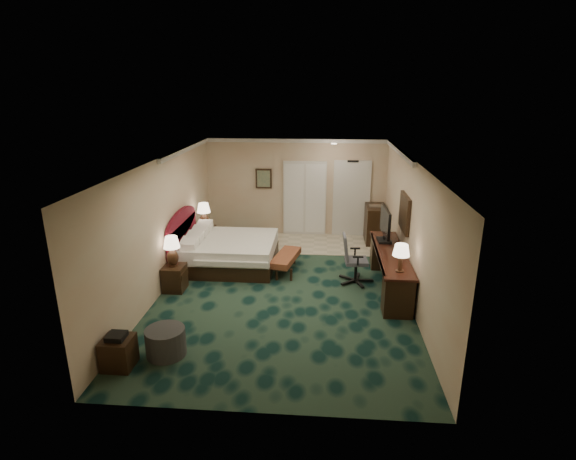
# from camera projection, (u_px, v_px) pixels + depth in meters

# --- Properties ---
(floor) EXTENTS (5.00, 7.50, 0.00)m
(floor) POSITION_uv_depth(u_px,v_px,m) (284.00, 289.00, 9.40)
(floor) COLOR black
(floor) RESTS_ON ground
(ceiling) EXTENTS (5.00, 7.50, 0.00)m
(ceiling) POSITION_uv_depth(u_px,v_px,m) (284.00, 161.00, 8.57)
(ceiling) COLOR white
(ceiling) RESTS_ON wall_back
(wall_back) EXTENTS (5.00, 0.00, 2.70)m
(wall_back) POSITION_uv_depth(u_px,v_px,m) (296.00, 188.00, 12.54)
(wall_back) COLOR tan
(wall_back) RESTS_ON ground
(wall_front) EXTENTS (5.00, 0.00, 2.70)m
(wall_front) POSITION_uv_depth(u_px,v_px,m) (257.00, 321.00, 5.42)
(wall_front) COLOR tan
(wall_front) RESTS_ON ground
(wall_left) EXTENTS (0.00, 7.50, 2.70)m
(wall_left) POSITION_uv_depth(u_px,v_px,m) (163.00, 225.00, 9.17)
(wall_left) COLOR tan
(wall_left) RESTS_ON ground
(wall_right) EXTENTS (0.00, 7.50, 2.70)m
(wall_right) POSITION_uv_depth(u_px,v_px,m) (411.00, 231.00, 8.79)
(wall_right) COLOR tan
(wall_right) RESTS_ON ground
(crown_molding) EXTENTS (5.00, 7.50, 0.10)m
(crown_molding) POSITION_uv_depth(u_px,v_px,m) (284.00, 163.00, 8.59)
(crown_molding) COLOR silver
(crown_molding) RESTS_ON wall_back
(tile_patch) EXTENTS (3.20, 1.70, 0.01)m
(tile_patch) POSITION_uv_depth(u_px,v_px,m) (327.00, 244.00, 12.08)
(tile_patch) COLOR #BBB194
(tile_patch) RESTS_ON ground
(headboard) EXTENTS (0.12, 2.00, 1.40)m
(headboard) POSITION_uv_depth(u_px,v_px,m) (182.00, 239.00, 10.32)
(headboard) COLOR #4E0B17
(headboard) RESTS_ON ground
(entry_door) EXTENTS (1.02, 0.06, 2.18)m
(entry_door) POSITION_uv_depth(u_px,v_px,m) (351.00, 199.00, 12.49)
(entry_door) COLOR silver
(entry_door) RESTS_ON ground
(closet_doors) EXTENTS (1.20, 0.06, 2.10)m
(closet_doors) POSITION_uv_depth(u_px,v_px,m) (305.00, 199.00, 12.58)
(closet_doors) COLOR silver
(closet_doors) RESTS_ON ground
(wall_art) EXTENTS (0.45, 0.06, 0.55)m
(wall_art) POSITION_uv_depth(u_px,v_px,m) (264.00, 179.00, 12.50)
(wall_art) COLOR #446657
(wall_art) RESTS_ON wall_back
(wall_mirror) EXTENTS (0.05, 0.95, 0.75)m
(wall_mirror) POSITION_uv_depth(u_px,v_px,m) (405.00, 213.00, 9.31)
(wall_mirror) COLOR white
(wall_mirror) RESTS_ON wall_right
(bed) EXTENTS (2.06, 1.91, 0.65)m
(bed) POSITION_uv_depth(u_px,v_px,m) (231.00, 252.00, 10.55)
(bed) COLOR silver
(bed) RESTS_ON ground
(nightstand_near) EXTENTS (0.42, 0.49, 0.53)m
(nightstand_near) POSITION_uv_depth(u_px,v_px,m) (175.00, 278.00, 9.30)
(nightstand_near) COLOR black
(nightstand_near) RESTS_ON ground
(nightstand_far) EXTENTS (0.51, 0.58, 0.63)m
(nightstand_far) POSITION_uv_depth(u_px,v_px,m) (205.00, 240.00, 11.46)
(nightstand_far) COLOR black
(nightstand_far) RESTS_ON ground
(lamp_near) EXTENTS (0.42, 0.42, 0.63)m
(lamp_near) POSITION_uv_depth(u_px,v_px,m) (172.00, 251.00, 9.14)
(lamp_near) COLOR black
(lamp_near) RESTS_ON nightstand_near
(lamp_far) EXTENTS (0.38, 0.38, 0.63)m
(lamp_far) POSITION_uv_depth(u_px,v_px,m) (204.00, 215.00, 11.31)
(lamp_far) COLOR black
(lamp_far) RESTS_ON nightstand_far
(bed_bench) EXTENTS (0.65, 1.26, 0.41)m
(bed_bench) POSITION_uv_depth(u_px,v_px,m) (286.00, 263.00, 10.25)
(bed_bench) COLOR maroon
(bed_bench) RESTS_ON ground
(ottoman) EXTENTS (0.68, 0.68, 0.45)m
(ottoman) POSITION_uv_depth(u_px,v_px,m) (166.00, 342.00, 7.05)
(ottoman) COLOR #2A2A2A
(ottoman) RESTS_ON ground
(side_table) EXTENTS (0.44, 0.44, 0.48)m
(side_table) POSITION_uv_depth(u_px,v_px,m) (118.00, 353.00, 6.74)
(side_table) COLOR black
(side_table) RESTS_ON ground
(desk) EXTENTS (0.60, 2.78, 0.80)m
(desk) POSITION_uv_depth(u_px,v_px,m) (390.00, 270.00, 9.34)
(desk) COLOR black
(desk) RESTS_ON ground
(tv) EXTENTS (0.12, 0.95, 0.74)m
(tv) POSITION_uv_depth(u_px,v_px,m) (385.00, 225.00, 9.75)
(tv) COLOR black
(tv) RESTS_ON desk
(desk_lamp) EXTENTS (0.37, 0.37, 0.54)m
(desk_lamp) POSITION_uv_depth(u_px,v_px,m) (401.00, 258.00, 8.17)
(desk_lamp) COLOR black
(desk_lamp) RESTS_ON desk
(desk_chair) EXTENTS (0.66, 0.62, 1.08)m
(desk_chair) POSITION_uv_depth(u_px,v_px,m) (356.00, 259.00, 9.58)
(desk_chair) COLOR #4B4A50
(desk_chair) RESTS_ON ground
(minibar) EXTENTS (0.52, 0.94, 1.00)m
(minibar) POSITION_uv_depth(u_px,v_px,m) (375.00, 224.00, 12.12)
(minibar) COLOR black
(minibar) RESTS_ON ground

